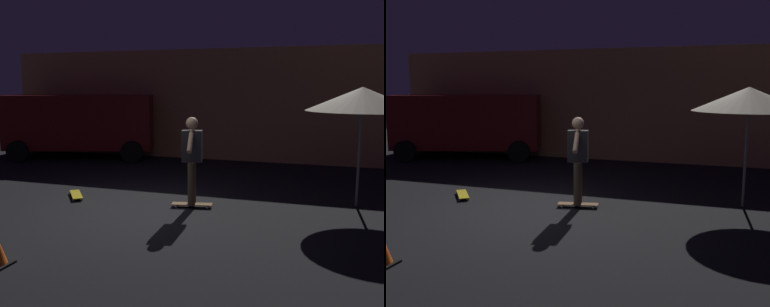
# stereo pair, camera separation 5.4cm
# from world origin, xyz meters

# --- Properties ---
(ground_plane) EXTENTS (28.00, 28.00, 0.00)m
(ground_plane) POSITION_xyz_m (0.00, 0.00, 0.00)
(ground_plane) COLOR black
(low_building) EXTENTS (13.79, 4.16, 3.46)m
(low_building) POSITION_xyz_m (-0.44, 8.37, 1.73)
(low_building) COLOR tan
(low_building) RESTS_ON ground_plane
(parked_van) EXTENTS (4.96, 3.35, 2.03)m
(parked_van) POSITION_xyz_m (-4.34, 5.40, 1.16)
(parked_van) COLOR maroon
(parked_van) RESTS_ON ground_plane
(patio_umbrella) EXTENTS (2.10, 2.10, 2.30)m
(patio_umbrella) POSITION_xyz_m (3.95, 1.93, 2.07)
(patio_umbrella) COLOR slate
(patio_umbrella) RESTS_ON ground_plane
(skateboard_ridden) EXTENTS (0.80, 0.36, 0.07)m
(skateboard_ridden) POSITION_xyz_m (0.94, 0.84, 0.06)
(skateboard_ridden) COLOR olive
(skateboard_ridden) RESTS_ON ground_plane
(skateboard_spare) EXTENTS (0.64, 0.73, 0.07)m
(skateboard_spare) POSITION_xyz_m (-1.62, 0.80, 0.06)
(skateboard_spare) COLOR gold
(skateboard_spare) RESTS_ON ground_plane
(skater) EXTENTS (0.42, 0.98, 1.67)m
(skater) POSITION_xyz_m (0.94, 0.84, 1.04)
(skater) COLOR brown
(skater) RESTS_ON skateboard_ridden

